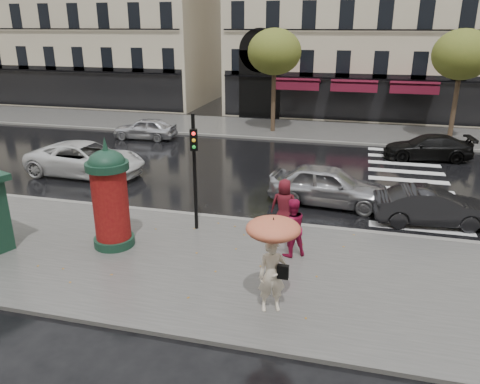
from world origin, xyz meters
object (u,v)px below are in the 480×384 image
(traffic_light, at_px, (194,162))
(car_darkgrey, at_px, (432,207))
(car_white, at_px, (86,159))
(car_silver, at_px, (328,185))
(woman_red, at_px, (292,228))
(morris_column, at_px, (110,195))
(car_far_silver, at_px, (145,128))
(woman_umbrella, at_px, (273,249))
(man_burgundy, at_px, (284,205))
(car_black, at_px, (428,147))

(traffic_light, xyz_separation_m, car_darkgrey, (8.00, 2.79, -1.89))
(car_white, bearing_deg, car_silver, -92.63)
(woman_red, relative_size, car_white, 0.33)
(morris_column, height_order, car_silver, morris_column)
(morris_column, distance_m, car_darkgrey, 11.22)
(car_far_silver, bearing_deg, woman_umbrella, 31.86)
(man_burgundy, bearing_deg, morris_column, 19.16)
(woman_red, bearing_deg, car_white, -61.98)
(woman_umbrella, xyz_separation_m, man_burgundy, (-0.49, 4.81, -0.74))
(car_darkgrey, bearing_deg, morris_column, 108.53)
(car_darkgrey, bearing_deg, car_far_silver, 52.55)
(woman_umbrella, bearing_deg, man_burgundy, 95.79)
(man_burgundy, height_order, traffic_light, traffic_light)
(woman_umbrella, relative_size, car_far_silver, 0.64)
(man_burgundy, distance_m, car_silver, 3.47)
(car_black, bearing_deg, car_far_silver, -98.69)
(morris_column, xyz_separation_m, car_white, (-5.12, 6.75, -1.04))
(car_darkgrey, bearing_deg, car_white, 76.15)
(car_black, height_order, car_far_silver, car_far_silver)
(car_silver, relative_size, car_black, 1.04)
(woman_umbrella, height_order, traffic_light, traffic_light)
(man_burgundy, bearing_deg, car_far_silver, -54.57)
(man_burgundy, xyz_separation_m, car_black, (5.92, 11.25, -0.38))
(man_burgundy, xyz_separation_m, morris_column, (-5.12, -2.50, 0.79))
(car_white, relative_size, car_black, 1.25)
(man_burgundy, height_order, car_silver, man_burgundy)
(man_burgundy, height_order, morris_column, morris_column)
(morris_column, distance_m, car_far_silver, 15.42)
(traffic_light, height_order, car_white, traffic_light)
(car_white, bearing_deg, traffic_light, -121.53)
(traffic_light, relative_size, car_black, 0.89)
(woman_red, height_order, car_black, woman_red)
(car_silver, height_order, car_black, car_silver)
(car_darkgrey, xyz_separation_m, car_far_silver, (-15.79, 9.69, 0.00))
(car_darkgrey, bearing_deg, traffic_light, 103.36)
(woman_umbrella, bearing_deg, car_black, 71.32)
(morris_column, height_order, car_black, morris_column)
(woman_umbrella, distance_m, car_far_silver, 20.09)
(woman_red, height_order, traffic_light, traffic_light)
(car_silver, bearing_deg, woman_red, 176.94)
(woman_umbrella, distance_m, woman_red, 3.11)
(woman_umbrella, bearing_deg, morris_column, 157.58)
(traffic_light, bearing_deg, car_silver, 42.65)
(traffic_light, distance_m, car_black, 14.98)
(car_white, xyz_separation_m, car_far_silver, (-0.50, 7.56, -0.11))
(traffic_light, height_order, car_silver, traffic_light)
(woman_umbrella, xyz_separation_m, car_black, (5.43, 16.06, -1.13))
(morris_column, xyz_separation_m, car_darkgrey, (10.16, 4.62, -1.16))
(car_silver, bearing_deg, man_burgundy, 163.89)
(car_far_silver, bearing_deg, morris_column, 19.27)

